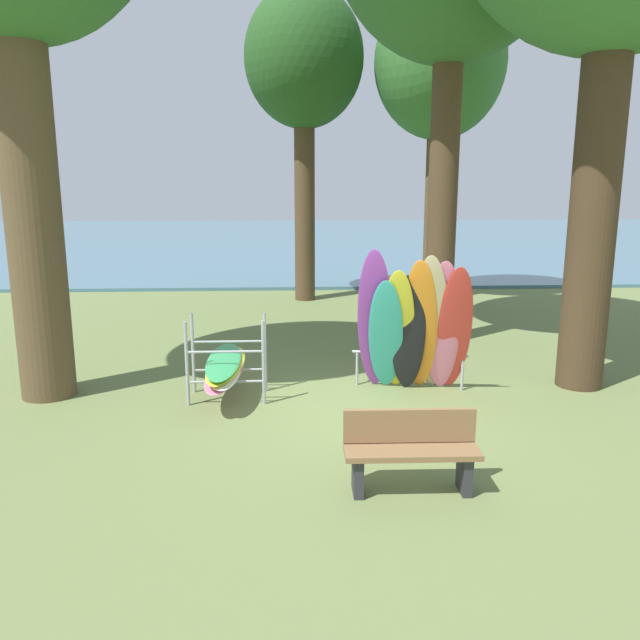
% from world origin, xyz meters
% --- Properties ---
extents(ground_plane, '(80.00, 80.00, 0.00)m').
position_xyz_m(ground_plane, '(0.00, 0.00, 0.00)').
color(ground_plane, olive).
extents(lake_water, '(80.00, 36.00, 0.10)m').
position_xyz_m(lake_water, '(0.00, 28.40, 0.05)').
color(lake_water, '#477084').
rests_on(lake_water, ground).
extents(tree_far_left_back, '(3.10, 3.10, 8.14)m').
position_xyz_m(tree_far_left_back, '(-0.72, 8.85, 6.19)').
color(tree_far_left_back, '#4C3823').
rests_on(tree_far_left_back, ground).
extents(tree_far_right_back, '(3.40, 3.40, 8.21)m').
position_xyz_m(tree_far_right_back, '(2.79, 8.66, 6.14)').
color(tree_far_right_back, brown).
rests_on(tree_far_right_back, ground).
extents(leaning_board_pile, '(1.83, 1.09, 2.27)m').
position_xyz_m(leaning_board_pile, '(0.72, 0.67, 1.02)').
color(leaning_board_pile, purple).
rests_on(leaning_board_pile, ground).
extents(board_storage_rack, '(1.15, 2.13, 1.25)m').
position_xyz_m(board_storage_rack, '(-2.13, 0.60, 0.50)').
color(board_storage_rack, '#9EA0A5').
rests_on(board_storage_rack, ground).
extents(park_bench, '(1.41, 0.43, 0.85)m').
position_xyz_m(park_bench, '(0.09, -2.44, 0.45)').
color(park_bench, '#2D2D33').
rests_on(park_bench, ground).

